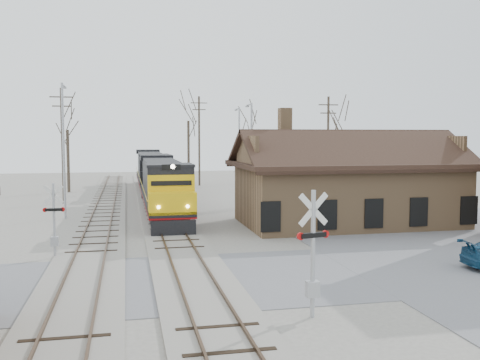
% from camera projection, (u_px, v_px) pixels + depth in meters
% --- Properties ---
extents(ground, '(140.00, 140.00, 0.00)m').
position_uv_depth(ground, '(194.00, 280.00, 22.29)').
color(ground, '#9D978D').
rests_on(ground, ground).
extents(road, '(60.00, 9.00, 0.03)m').
position_uv_depth(road, '(194.00, 279.00, 22.29)').
color(road, slate).
rests_on(road, ground).
extents(track_main, '(3.40, 90.00, 0.24)m').
position_uv_depth(track_main, '(167.00, 222.00, 36.91)').
color(track_main, '#9D978D').
rests_on(track_main, ground).
extents(track_siding, '(3.40, 90.00, 0.24)m').
position_uv_depth(track_siding, '(100.00, 224.00, 35.98)').
color(track_siding, '#9D978D').
rests_on(track_siding, ground).
extents(depot, '(15.20, 9.31, 7.90)m').
position_uv_depth(depot, '(347.00, 189.00, 36.29)').
color(depot, '#95714D').
rests_on(depot, ground).
extents(locomotive_lead, '(2.88, 19.28, 4.28)m').
position_uv_depth(locomotive_lead, '(163.00, 186.00, 40.31)').
color(locomotive_lead, black).
rests_on(locomotive_lead, ground).
extents(locomotive_trailing, '(2.88, 19.28, 4.05)m').
position_uv_depth(locomotive_trailing, '(151.00, 170.00, 59.37)').
color(locomotive_trailing, black).
rests_on(locomotive_trailing, ground).
extents(crossbuck_near, '(1.19, 0.35, 4.23)m').
position_uv_depth(crossbuck_near, '(313.00, 258.00, 17.49)').
color(crossbuck_near, '#A5A8AD').
rests_on(crossbuck_near, ground).
extents(crossbuck_far, '(1.05, 0.28, 3.69)m').
position_uv_depth(crossbuck_far, '(54.00, 223.00, 26.11)').
color(crossbuck_far, '#A5A8AD').
rests_on(crossbuck_far, ground).
extents(streetlight_a, '(0.25, 2.04, 9.80)m').
position_uv_depth(streetlight_a, '(64.00, 144.00, 38.64)').
color(streetlight_a, '#A5A8AD').
rests_on(streetlight_a, ground).
extents(streetlight_b, '(0.25, 2.04, 8.79)m').
position_uv_depth(streetlight_b, '(251.00, 149.00, 45.64)').
color(streetlight_b, '#A5A8AD').
rests_on(streetlight_b, ground).
extents(streetlight_c, '(0.25, 2.04, 9.07)m').
position_uv_depth(streetlight_c, '(239.00, 145.00, 57.91)').
color(streetlight_c, '#A5A8AD').
rests_on(streetlight_c, ground).
extents(utility_pole_a, '(2.00, 0.24, 10.22)m').
position_uv_depth(utility_pole_a, '(63.00, 143.00, 47.24)').
color(utility_pole_a, '#382D23').
rests_on(utility_pole_a, ground).
extents(utility_pole_b, '(2.00, 0.24, 10.79)m').
position_uv_depth(utility_pole_b, '(199.00, 139.00, 64.70)').
color(utility_pole_b, '#382D23').
rests_on(utility_pole_b, ground).
extents(utility_pole_c, '(2.00, 0.24, 9.83)m').
position_uv_depth(utility_pole_c, '(328.00, 145.00, 52.20)').
color(utility_pole_c, '#382D23').
rests_on(utility_pole_c, ground).
extents(tree_b, '(4.45, 4.45, 10.89)m').
position_uv_depth(tree_b, '(67.00, 120.00, 56.69)').
color(tree_b, '#382D23').
rests_on(tree_b, ground).
extents(tree_c, '(5.31, 5.31, 13.01)m').
position_uv_depth(tree_c, '(188.00, 111.00, 68.41)').
color(tree_c, '#382D23').
rests_on(tree_c, ground).
extents(tree_d, '(4.34, 4.34, 10.63)m').
position_uv_depth(tree_d, '(248.00, 124.00, 67.99)').
color(tree_d, '#382D23').
rests_on(tree_d, ground).
extents(tree_e, '(4.43, 4.43, 10.86)m').
position_uv_depth(tree_e, '(339.00, 121.00, 60.89)').
color(tree_e, '#382D23').
rests_on(tree_e, ground).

